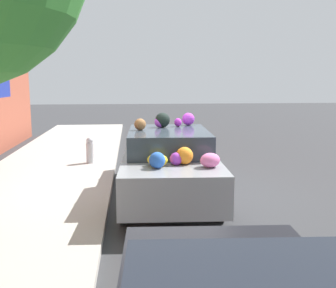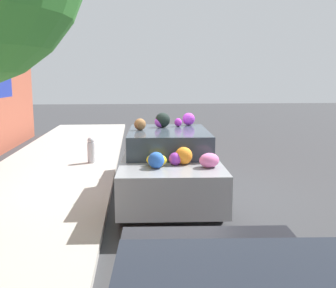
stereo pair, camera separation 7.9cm
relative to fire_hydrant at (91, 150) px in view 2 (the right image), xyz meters
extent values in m
plane|color=#38383A|center=(-2.89, -1.79, -0.47)|extent=(60.00, 60.00, 0.00)
cube|color=#B2ADA3|center=(-2.89, 0.91, -0.41)|extent=(24.00, 3.20, 0.12)
cylinder|color=#B2B2B7|center=(0.00, 0.00, -0.07)|extent=(0.20, 0.20, 0.55)
sphere|color=#B2B2B7|center=(0.00, 0.00, 0.26)|extent=(0.18, 0.18, 0.18)
cube|color=gray|center=(-2.89, -1.84, 0.16)|extent=(4.48, 1.91, 0.67)
cube|color=#333D47|center=(-3.07, -1.84, 0.71)|extent=(2.05, 1.60, 0.43)
cylinder|color=black|center=(-1.49, -1.12, -0.18)|extent=(0.59, 0.21, 0.58)
cylinder|color=black|center=(-1.56, -2.69, -0.18)|extent=(0.59, 0.21, 0.58)
cylinder|color=black|center=(-4.22, -1.00, -0.18)|extent=(0.59, 0.21, 0.58)
cylinder|color=black|center=(-4.29, -2.57, -0.18)|extent=(0.59, 0.21, 0.58)
sphere|color=brown|center=(-1.41, -1.33, 0.65)|extent=(0.40, 0.40, 0.31)
ellipsoid|color=red|center=(-0.93, -2.35, 0.57)|extent=(0.23, 0.23, 0.16)
sphere|color=orange|center=(-4.20, -2.00, 0.64)|extent=(0.41, 0.41, 0.29)
sphere|color=white|center=(-1.66, -1.68, 0.65)|extent=(0.32, 0.32, 0.30)
sphere|color=purple|center=(-2.63, -1.70, 1.04)|extent=(0.32, 0.32, 0.23)
ellipsoid|color=purple|center=(-1.45, -2.56, 0.61)|extent=(0.50, 0.50, 0.24)
sphere|color=black|center=(-1.33, -2.56, 0.57)|extent=(0.22, 0.22, 0.16)
sphere|color=brown|center=(-3.03, -1.29, 1.04)|extent=(0.28, 0.28, 0.23)
sphere|color=purple|center=(-4.25, -1.85, 0.60)|extent=(0.29, 0.29, 0.21)
sphere|color=black|center=(-2.62, -1.76, 1.08)|extent=(0.32, 0.32, 0.30)
ellipsoid|color=yellow|center=(-4.30, -1.54, 0.60)|extent=(0.32, 0.39, 0.20)
sphere|color=purple|center=(-2.28, -2.34, 1.06)|extent=(0.34, 0.34, 0.26)
ellipsoid|color=pink|center=(-4.46, -2.38, 0.61)|extent=(0.42, 0.44, 0.23)
ellipsoid|color=purple|center=(-2.51, -2.09, 1.01)|extent=(0.23, 0.20, 0.17)
sphere|color=blue|center=(-4.45, -1.52, 0.63)|extent=(0.36, 0.36, 0.26)
ellipsoid|color=yellow|center=(-1.61, -2.43, 0.63)|extent=(0.46, 0.45, 0.27)
camera|label=1|loc=(-10.55, -1.12, 1.90)|focal=42.00mm
camera|label=2|loc=(-10.56, -1.20, 1.90)|focal=42.00mm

